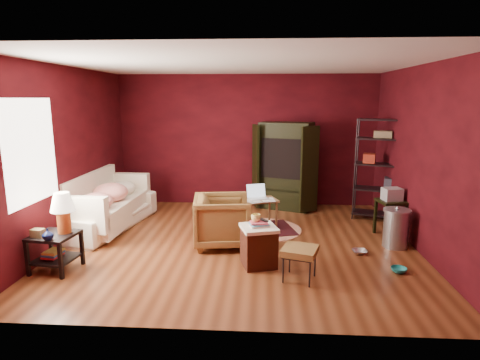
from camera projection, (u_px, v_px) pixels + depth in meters
The scene contains 18 objects.
room at pixel (237, 157), 6.19m from camera, with size 5.54×5.04×2.84m.
sofa at pixel (107, 204), 7.17m from camera, with size 2.23×0.65×0.87m, color white.
armchair at pixel (223, 218), 6.31m from camera, with size 0.86×0.80×0.88m, color black.
pet_bowl_steel at pixel (360, 246), 6.02m from camera, with size 0.23×0.06×0.23m, color silver.
pet_bowl_turquoise at pixel (399, 265), 5.37m from camera, with size 0.21×0.06×0.21m, color teal.
vase at pixel (48, 235), 5.13m from camera, with size 0.14×0.15×0.14m, color #0C1640.
mug at pixel (256, 217), 5.49m from camera, with size 0.13×0.10×0.13m, color #E7D471.
side_table at pixel (59, 224), 5.37m from camera, with size 0.60×0.60×1.07m.
sofa_cushions at pixel (105, 203), 7.19m from camera, with size 0.96×2.21×0.91m.
hamper at pixel (259, 245), 5.56m from camera, with size 0.58×0.58×0.65m.
footstool at pixel (300, 252), 5.10m from camera, with size 0.53×0.53×0.43m.
rug_round at pixel (264, 229), 7.14m from camera, with size 1.55×1.55×0.01m.
rug_oriental at pixel (255, 229), 7.10m from camera, with size 1.52×1.21×0.01m.
laptop_desk at pixel (258, 202), 7.11m from camera, with size 0.75×0.65×0.79m.
tv_armoire at pixel (285, 164), 8.37m from camera, with size 1.35×1.04×1.81m.
wire_shelving at pixel (382, 165), 7.56m from camera, with size 1.02×0.68×1.93m.
small_stand at pixel (392, 200), 6.69m from camera, with size 0.49×0.49×0.83m.
trash_can at pixel (396, 228), 6.26m from camera, with size 0.53×0.53×0.66m.
Camera 1 is at (0.40, -6.13, 2.29)m, focal length 30.00 mm.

